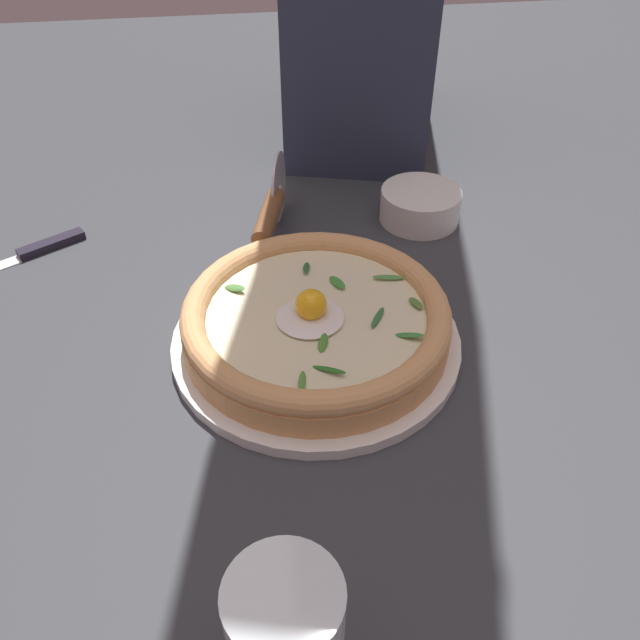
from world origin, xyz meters
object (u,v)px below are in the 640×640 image
at_px(side_bowl, 420,205).
at_px(table_knife, 20,256).
at_px(pizza, 320,318).
at_px(pizza_cutter, 272,206).

distance_m(side_bowl, table_knife, 0.49).
xyz_separation_m(pizza, table_knife, (-0.33, 0.20, -0.03)).
bearing_deg(side_bowl, pizza_cutter, -175.55).
height_order(side_bowl, table_knife, side_bowl).
relative_size(pizza, side_bowl, 2.58).
xyz_separation_m(pizza, pizza_cutter, (-0.03, 0.20, 0.01)).
bearing_deg(pizza_cutter, table_knife, -179.62).
bearing_deg(pizza_cutter, pizza, -82.03).
distance_m(pizza, side_bowl, 0.27).
bearing_deg(table_knife, pizza_cutter, 0.38).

